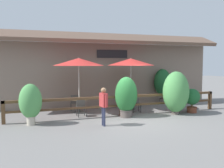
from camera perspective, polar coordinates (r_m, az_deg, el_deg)
The scene contains 17 objects.
ground_plane at distance 10.96m, azimuth 4.14°, elevation -8.27°, with size 60.00×60.00×0.00m, color slate.
building_facade at distance 14.53m, azimuth -2.23°, elevation 3.59°, with size 14.28×1.49×4.23m.
patio_railing at distance 11.78m, azimuth 2.14°, elevation -3.89°, with size 10.40×0.14×0.95m.
patio_umbrella_near at distance 12.31m, azimuth -7.63°, elevation 5.03°, with size 2.48×2.48×2.75m.
dining_table_near at distance 12.46m, azimuth -7.53°, elevation -3.94°, with size 0.97×0.97×0.73m.
chair_near_streetside at distance 11.75m, azimuth -7.04°, elevation -5.08°, with size 0.43×0.43×0.84m.
chair_near_wallside at distance 13.17m, azimuth -8.55°, elevation -4.02°, with size 0.48×0.48×0.84m.
patio_umbrella_middle at distance 13.30m, azimuth 4.33°, elevation 5.04°, with size 2.48×2.48×2.75m.
dining_table_middle at distance 13.44m, azimuth 4.27°, elevation -3.27°, with size 0.97×0.97×0.73m.
chair_middle_streetside at distance 12.77m, azimuth 5.46°, elevation -4.27°, with size 0.48×0.48×0.84m.
chair_middle_wallside at distance 14.10m, azimuth 2.74°, elevation -3.39°, with size 0.47×0.47×0.84m.
potted_plant_corner_fern at distance 13.09m, azimuth 17.84°, elevation -3.17°, with size 0.80×0.72×1.20m.
potted_plant_entrance_palm at distance 11.41m, azimuth 3.26°, elevation -2.75°, with size 1.03×0.93×1.85m.
potted_plant_tall_tropical at distance 10.48m, azimuth -18.13°, elevation -3.92°, with size 0.90×0.81×1.66m.
potted_plant_broad_leaf at distance 12.39m, azimuth 14.41°, elevation -1.81°, with size 1.29×1.16×2.08m.
potted_plant_small_flowering at distance 15.56m, azimuth 11.45°, elevation 0.35°, with size 1.05×0.94×2.12m.
pedestrian at distance 9.80m, azimuth -1.96°, elevation -4.00°, with size 0.24×0.54×1.52m.
Camera 1 is at (-4.23, -9.79, 2.49)m, focal length 40.00 mm.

